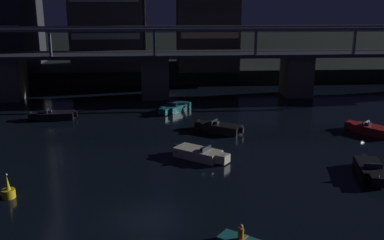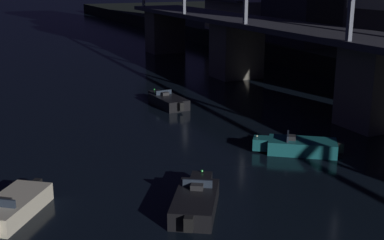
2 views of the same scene
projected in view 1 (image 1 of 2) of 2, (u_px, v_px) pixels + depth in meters
ground_plane at (146, 220)px, 26.66m from camera, size 400.00×400.00×0.00m
far_riverbank at (159, 50)px, 105.94m from camera, size 240.00×80.00×2.20m
river_bridge at (155, 68)px, 58.98m from camera, size 83.62×6.40×9.38m
speedboat_near_left at (371, 170)px, 33.32m from camera, size 2.63×5.21×1.16m
speedboat_near_center at (220, 128)px, 44.22m from camera, size 4.81×3.74×1.16m
speedboat_near_right at (371, 130)px, 43.59m from camera, size 4.11×4.61×1.16m
speedboat_mid_left at (175, 108)px, 52.29m from camera, size 3.96×4.71×1.16m
speedboat_far_left at (200, 154)px, 36.78m from camera, size 4.68×4.01×1.16m
speedboat_far_center at (54, 116)px, 48.80m from camera, size 5.22×2.07×1.16m
channel_buoy at (8, 191)px, 29.49m from camera, size 0.90×0.90×1.76m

